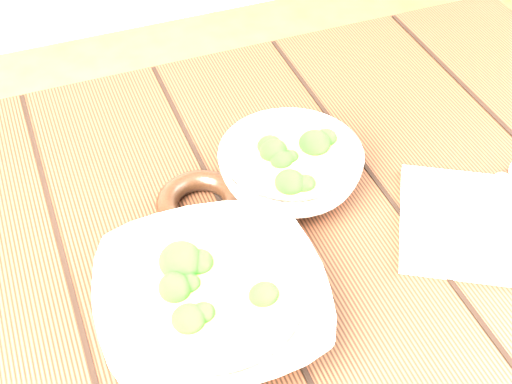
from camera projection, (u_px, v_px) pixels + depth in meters
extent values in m
cube|color=#3B1C11|center=(259.00, 255.00, 0.86)|extent=(1.20, 0.80, 0.04)
cube|color=#3B1C11|center=(440.00, 184.00, 1.48)|extent=(0.07, 0.07, 0.71)
imported|color=silver|center=(212.00, 303.00, 0.74)|extent=(0.26, 0.26, 0.06)
cylinder|color=#916541|center=(211.00, 291.00, 0.73)|extent=(0.19, 0.19, 0.00)
ellipsoid|color=#1C7219|center=(230.00, 276.00, 0.74)|extent=(0.04, 0.04, 0.03)
ellipsoid|color=#1C7219|center=(199.00, 259.00, 0.75)|extent=(0.04, 0.04, 0.03)
ellipsoid|color=#1C7219|center=(156.00, 289.00, 0.72)|extent=(0.04, 0.04, 0.03)
ellipsoid|color=#1C7219|center=(202.00, 309.00, 0.71)|extent=(0.04, 0.04, 0.03)
ellipsoid|color=#1C7219|center=(247.00, 307.00, 0.71)|extent=(0.04, 0.04, 0.03)
imported|color=silver|center=(290.00, 170.00, 0.89)|extent=(0.23, 0.23, 0.06)
cylinder|color=#916541|center=(291.00, 159.00, 0.88)|extent=(0.14, 0.14, 0.00)
ellipsoid|color=#1C7219|center=(302.00, 149.00, 0.88)|extent=(0.03, 0.03, 0.03)
ellipsoid|color=#1C7219|center=(282.00, 141.00, 0.90)|extent=(0.03, 0.03, 0.03)
ellipsoid|color=#1C7219|center=(257.00, 156.00, 0.87)|extent=(0.03, 0.03, 0.03)
ellipsoid|color=#1C7219|center=(287.00, 167.00, 0.86)|extent=(0.03, 0.03, 0.03)
ellipsoid|color=#1C7219|center=(314.00, 166.00, 0.86)|extent=(0.03, 0.03, 0.03)
torus|color=black|center=(201.00, 204.00, 0.87)|extent=(0.14, 0.14, 0.03)
cube|color=beige|center=(490.00, 226.00, 0.85)|extent=(0.27, 0.26, 0.01)
cylinder|color=#A8A194|center=(483.00, 227.00, 0.84)|extent=(0.11, 0.09, 0.01)
ellipsoid|color=#A8A194|center=(500.00, 184.00, 0.89)|extent=(0.06, 0.05, 0.01)
cylinder|color=#A8A194|center=(504.00, 210.00, 0.86)|extent=(0.11, 0.09, 0.01)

